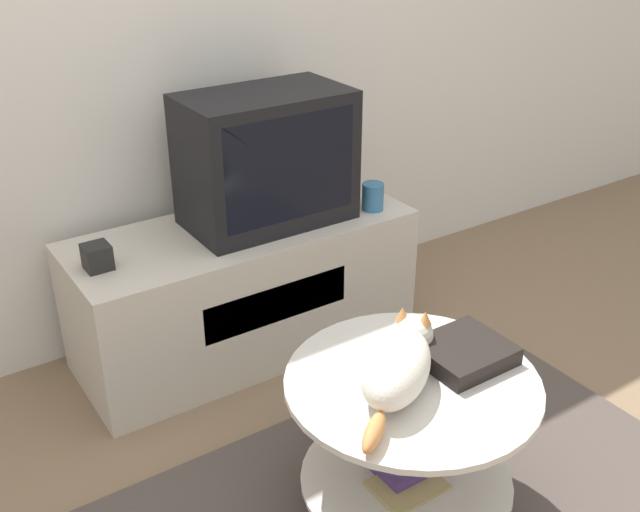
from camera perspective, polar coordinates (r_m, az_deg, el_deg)
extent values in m
cube|color=beige|center=(2.79, -5.78, -2.43)|extent=(1.24, 0.49, 0.50)
cube|color=#B7AD9E|center=(2.58, -3.27, -3.65)|extent=(0.56, 0.01, 0.14)
cube|color=black|center=(2.64, -4.14, 7.42)|extent=(0.58, 0.34, 0.47)
cube|color=black|center=(2.50, -2.25, 6.64)|extent=(0.50, 0.01, 0.36)
cube|color=black|center=(2.46, -16.62, -0.07)|extent=(0.08, 0.08, 0.08)
cylinder|color=teal|center=(2.79, 4.04, 4.54)|extent=(0.08, 0.08, 0.10)
cylinder|color=#B2B2B7|center=(2.24, 6.42, -18.16)|extent=(0.28, 0.28, 0.01)
cylinder|color=#B7B7BC|center=(2.10, 6.71, -14.28)|extent=(0.04, 0.04, 0.41)
cylinder|color=beige|center=(2.18, 6.55, -16.42)|extent=(0.59, 0.59, 0.01)
cylinder|color=beige|center=(1.97, 7.04, -9.54)|extent=(0.67, 0.67, 0.02)
cube|color=#51387A|center=(2.19, 7.09, -15.18)|extent=(0.23, 0.14, 0.03)
cube|color=tan|center=(2.14, 6.68, -16.94)|extent=(0.19, 0.15, 0.01)
cube|color=black|center=(2.04, 10.89, -7.22)|extent=(0.23, 0.21, 0.05)
ellipsoid|color=silver|center=(1.88, 5.83, -8.47)|extent=(0.34, 0.32, 0.14)
sphere|color=silver|center=(2.04, 7.07, -5.96)|extent=(0.11, 0.11, 0.11)
cone|color=#D18447|center=(2.01, 6.30, -4.39)|extent=(0.04, 0.04, 0.04)
cone|color=#D18447|center=(2.00, 8.03, -4.68)|extent=(0.04, 0.04, 0.04)
ellipsoid|color=#D18447|center=(1.74, 4.14, -13.21)|extent=(0.14, 0.12, 0.05)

